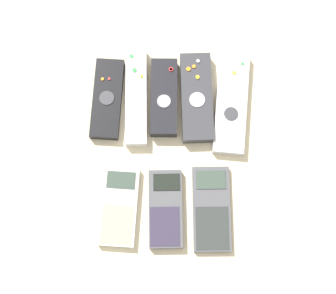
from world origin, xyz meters
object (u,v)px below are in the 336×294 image
at_px(remote_2, 164,98).
at_px(calculator_1, 165,209).
at_px(remote_0, 107,99).
at_px(remote_1, 136,97).
at_px(remote_3, 197,98).
at_px(remote_4, 231,104).
at_px(calculator_0, 119,207).
at_px(calculator_2, 212,209).

distance_m(remote_2, calculator_1, 0.22).
xyz_separation_m(remote_0, calculator_1, (0.12, -0.21, -0.00)).
bearing_deg(remote_1, remote_3, -1.73).
height_order(remote_2, remote_4, remote_2).
bearing_deg(remote_1, calculator_0, -98.43).
distance_m(remote_2, remote_4, 0.13).
xyz_separation_m(remote_3, calculator_2, (0.03, -0.22, -0.01)).
height_order(remote_1, remote_3, remote_3).
relative_size(remote_2, calculator_2, 0.96).
relative_size(remote_1, remote_4, 0.96).
xyz_separation_m(remote_4, calculator_0, (-0.21, -0.21, -0.00)).
distance_m(remote_4, calculator_0, 0.30).
height_order(remote_3, calculator_0, remote_3).
height_order(remote_3, calculator_2, remote_3).
bearing_deg(remote_4, remote_1, -178.75).
bearing_deg(remote_1, remote_0, -176.89).
distance_m(remote_2, calculator_2, 0.23).
relative_size(remote_0, calculator_0, 1.09).
distance_m(remote_1, calculator_2, 0.26).
xyz_separation_m(remote_4, calculator_2, (-0.03, -0.21, -0.00)).
xyz_separation_m(remote_1, calculator_2, (0.15, -0.21, -0.00)).
height_order(remote_2, calculator_0, remote_2).
height_order(remote_1, remote_2, remote_2).
height_order(calculator_0, calculator_2, calculator_0).
relative_size(remote_1, calculator_1, 1.33).
distance_m(remote_0, calculator_0, 0.21).
height_order(remote_4, calculator_0, remote_4).
height_order(remote_0, remote_2, remote_2).
distance_m(calculator_0, calculator_1, 0.09).
distance_m(remote_0, remote_1, 0.06).
height_order(remote_4, calculator_1, remote_4).
xyz_separation_m(remote_3, remote_4, (0.07, -0.01, -0.00)).
bearing_deg(remote_2, remote_1, 178.00).
relative_size(remote_0, remote_1, 0.82).
bearing_deg(calculator_0, remote_0, 101.18).
distance_m(remote_0, remote_4, 0.24).
distance_m(remote_2, remote_3, 0.06).
relative_size(remote_3, calculator_1, 1.22).
bearing_deg(remote_4, calculator_0, -131.38).
bearing_deg(calculator_0, remote_4, 47.05).
bearing_deg(remote_0, calculator_0, -79.19).
relative_size(remote_0, calculator_2, 1.00).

